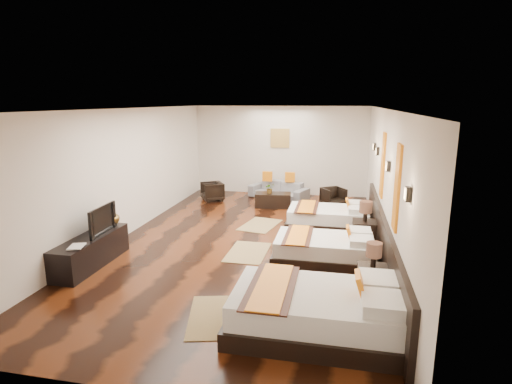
% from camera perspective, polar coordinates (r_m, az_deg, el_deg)
% --- Properties ---
extents(floor, '(5.50, 9.50, 0.01)m').
position_cam_1_polar(floor, '(8.82, -1.29, -6.94)').
color(floor, black).
rests_on(floor, ground).
extents(ceiling, '(5.50, 9.50, 0.01)m').
position_cam_1_polar(ceiling, '(8.31, -1.39, 11.57)').
color(ceiling, white).
rests_on(ceiling, floor).
extents(back_wall, '(5.50, 0.01, 2.80)m').
position_cam_1_polar(back_wall, '(13.08, 3.35, 5.80)').
color(back_wall, silver).
rests_on(back_wall, floor).
extents(left_wall, '(0.01, 9.50, 2.80)m').
position_cam_1_polar(left_wall, '(9.45, -17.83, 2.56)').
color(left_wall, silver).
rests_on(left_wall, floor).
extents(right_wall, '(0.01, 9.50, 2.80)m').
position_cam_1_polar(right_wall, '(8.29, 17.52, 1.23)').
color(right_wall, silver).
rests_on(right_wall, floor).
extents(headboard_panel, '(0.08, 6.60, 0.90)m').
position_cam_1_polar(headboard_panel, '(7.76, 17.32, -6.80)').
color(headboard_panel, black).
rests_on(headboard_panel, floor).
extents(bed_near, '(2.27, 1.42, 0.86)m').
position_cam_1_polar(bed_near, '(5.56, 8.78, -16.14)').
color(bed_near, black).
rests_on(bed_near, floor).
extents(bed_mid, '(1.88, 1.18, 0.72)m').
position_cam_1_polar(bed_mid, '(7.81, 9.71, -7.85)').
color(bed_mid, black).
rests_on(bed_mid, floor).
extents(bed_far, '(1.93, 1.21, 0.73)m').
position_cam_1_polar(bed_far, '(9.82, 10.18, -3.54)').
color(bed_far, black).
rests_on(bed_far, floor).
extents(nightstand_a, '(0.44, 0.44, 0.88)m').
position_cam_1_polar(nightstand_a, '(6.60, 15.95, -11.52)').
color(nightstand_a, black).
rests_on(nightstand_a, floor).
extents(nightstand_b, '(0.49, 0.49, 0.96)m').
position_cam_1_polar(nightstand_b, '(8.74, 14.92, -5.24)').
color(nightstand_b, black).
rests_on(nightstand_b, floor).
extents(jute_mat_near, '(1.02, 1.35, 0.01)m').
position_cam_1_polar(jute_mat_near, '(6.00, -5.60, -16.92)').
color(jute_mat_near, olive).
rests_on(jute_mat_near, floor).
extents(jute_mat_mid, '(0.76, 1.21, 0.01)m').
position_cam_1_polar(jute_mat_mid, '(8.21, -1.16, -8.42)').
color(jute_mat_mid, olive).
rests_on(jute_mat_mid, floor).
extents(jute_mat_far, '(0.97, 1.33, 0.01)m').
position_cam_1_polar(jute_mat_far, '(9.93, 0.58, -4.63)').
color(jute_mat_far, olive).
rests_on(jute_mat_far, floor).
extents(tv_console, '(0.50, 1.80, 0.55)m').
position_cam_1_polar(tv_console, '(8.10, -22.07, -7.66)').
color(tv_console, black).
rests_on(tv_console, floor).
extents(tv, '(0.16, 0.90, 0.52)m').
position_cam_1_polar(tv, '(8.09, -21.20, -3.63)').
color(tv, black).
rests_on(tv, tv_console).
extents(book, '(0.31, 0.37, 0.03)m').
position_cam_1_polar(book, '(7.56, -24.69, -7.01)').
color(book, black).
rests_on(book, tv_console).
extents(figurine, '(0.39, 0.39, 0.35)m').
position_cam_1_polar(figurine, '(8.53, -19.69, -3.26)').
color(figurine, brown).
rests_on(figurine, tv_console).
extents(sofa, '(1.96, 1.33, 0.53)m').
position_cam_1_polar(sofa, '(12.58, 3.17, 0.29)').
color(sofa, slate).
rests_on(sofa, floor).
extents(armchair_left, '(0.84, 0.84, 0.56)m').
position_cam_1_polar(armchair_left, '(12.37, -6.15, 0.09)').
color(armchair_left, black).
rests_on(armchair_left, floor).
extents(armchair_right, '(0.81, 0.81, 0.54)m').
position_cam_1_polar(armchair_right, '(11.84, 10.77, -0.68)').
color(armchair_right, black).
rests_on(armchair_right, floor).
extents(coffee_table, '(1.05, 0.61, 0.40)m').
position_cam_1_polar(coffee_table, '(11.58, 2.39, -1.13)').
color(coffee_table, black).
rests_on(coffee_table, floor).
extents(table_plant, '(0.33, 0.31, 0.29)m').
position_cam_1_polar(table_plant, '(11.48, 1.95, 0.54)').
color(table_plant, '#22541C').
rests_on(table_plant, coffee_table).
extents(orange_panel_a, '(0.04, 0.40, 1.30)m').
position_cam_1_polar(orange_panel_a, '(6.38, 19.14, 0.57)').
color(orange_panel_a, '#D86014').
rests_on(orange_panel_a, right_wall).
extents(orange_panel_b, '(0.04, 0.40, 1.30)m').
position_cam_1_polar(orange_panel_b, '(8.53, 17.33, 3.61)').
color(orange_panel_b, '#D86014').
rests_on(orange_panel_b, right_wall).
extents(sconce_near, '(0.07, 0.12, 0.18)m').
position_cam_1_polar(sconce_near, '(5.28, 20.45, -0.28)').
color(sconce_near, black).
rests_on(sconce_near, right_wall).
extents(sconce_mid, '(0.07, 0.12, 0.18)m').
position_cam_1_polar(sconce_mid, '(7.43, 17.99, 3.45)').
color(sconce_mid, black).
rests_on(sconce_mid, right_wall).
extents(sconce_far, '(0.07, 0.12, 0.18)m').
position_cam_1_polar(sconce_far, '(9.60, 16.63, 5.50)').
color(sconce_far, black).
rests_on(sconce_far, right_wall).
extents(sconce_lounge, '(0.07, 0.12, 0.18)m').
position_cam_1_polar(sconce_lounge, '(10.49, 16.23, 6.10)').
color(sconce_lounge, black).
rests_on(sconce_lounge, right_wall).
extents(gold_artwork, '(0.60, 0.04, 0.60)m').
position_cam_1_polar(gold_artwork, '(13.01, 3.36, 7.54)').
color(gold_artwork, '#AD873F').
rests_on(gold_artwork, back_wall).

